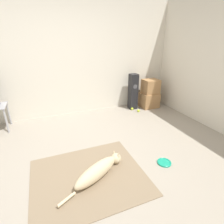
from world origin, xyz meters
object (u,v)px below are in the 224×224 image
Objects in this scene: dog at (99,170)px; frisbee at (164,162)px; tennis_ball_near_speaker at (132,109)px; cardboard_box_lower at (149,100)px; tennis_ball_by_boxes at (139,111)px; cardboard_box_upper at (151,86)px; floor_speaker at (133,92)px.

dog is 4.69× the size of frisbee.
frisbee is 3.09× the size of tennis_ball_near_speaker.
tennis_ball_by_boxes is at bearing -153.72° from cardboard_box_lower.
frisbee is at bearing -5.54° from dog.
tennis_ball_near_speaker is (-0.54, -0.05, -0.52)m from cardboard_box_upper.
cardboard_box_lower reaches higher than frisbee.
frisbee is at bearing -117.56° from cardboard_box_upper.
dog is at bearing -128.29° from tennis_ball_near_speaker.
dog is 14.50× the size of tennis_ball_by_boxes.
cardboard_box_upper is 5.98× the size of tennis_ball_by_boxes.
cardboard_box_lower is at bearing 26.28° from tennis_ball_by_boxes.
frisbee is at bearing -108.80° from tennis_ball_by_boxes.
tennis_ball_by_boxes is (-0.45, -0.22, -0.52)m from cardboard_box_upper.
tennis_ball_near_speaker is at bearing -120.33° from floor_speaker.
cardboard_box_upper is at bearing 62.44° from frisbee.
floor_speaker reaches higher than tennis_ball_near_speaker.
cardboard_box_lower is at bearing 4.35° from tennis_ball_near_speaker.
dog is 1.07× the size of floor_speaker.
cardboard_box_lower is 0.53m from floor_speaker.
tennis_ball_near_speaker reaches higher than frisbee.
cardboard_box_upper is at bearing 5.21° from tennis_ball_near_speaker.
cardboard_box_upper is at bearing -6.79° from floor_speaker.
floor_speaker is at bearing 171.78° from cardboard_box_lower.
tennis_ball_near_speaker is at bearing -175.65° from cardboard_box_lower.
cardboard_box_upper is (2.05, 1.97, 0.44)m from dog.
tennis_ball_by_boxes reaches higher than frisbee.
floor_speaker is (-0.48, 0.06, -0.11)m from cardboard_box_upper.
cardboard_box_upper is at bearing 26.33° from tennis_ball_by_boxes.
cardboard_box_lower reaches higher than dog.
floor_speaker is 13.57× the size of tennis_ball_near_speaker.
frisbee is 2.09m from tennis_ball_near_speaker.
cardboard_box_lower is 0.50× the size of floor_speaker.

